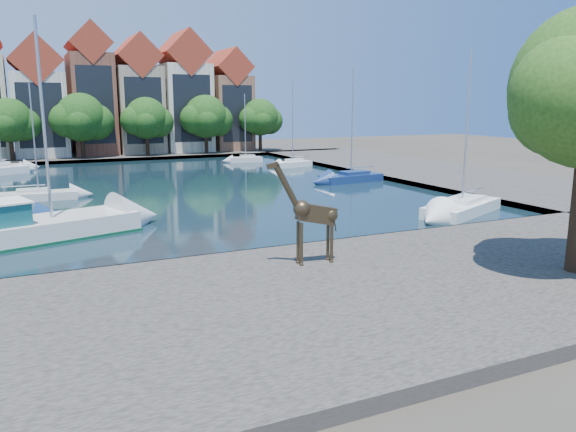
{
  "coord_description": "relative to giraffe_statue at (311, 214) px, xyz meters",
  "views": [
    {
      "loc": [
        -12.79,
        -24.14,
        7.36
      ],
      "look_at": [
        -2.36,
        -2.0,
        2.38
      ],
      "focal_mm": 35.0,
      "sensor_mm": 36.0,
      "label": 1
    }
  ],
  "objects": [
    {
      "name": "ground",
      "position": [
        1.92,
        3.36,
        -2.7
      ],
      "size": [
        160.0,
        160.0,
        0.0
      ],
      "primitive_type": "plane",
      "color": "#38332B",
      "rests_on": "ground"
    },
    {
      "name": "water_basin",
      "position": [
        1.92,
        27.36,
        -2.66
      ],
      "size": [
        38.0,
        50.0,
        0.08
      ],
      "primitive_type": "cube",
      "color": "black",
      "rests_on": "ground"
    },
    {
      "name": "near_quay",
      "position": [
        1.92,
        -3.64,
        -2.45
      ],
      "size": [
        50.0,
        14.0,
        0.5
      ],
      "primitive_type": "cube",
      "color": "#4F4A44",
      "rests_on": "ground"
    },
    {
      "name": "far_quay",
      "position": [
        1.92,
        59.36,
        -2.45
      ],
      "size": [
        60.0,
        16.0,
        0.5
      ],
      "primitive_type": "cube",
      "color": "#4F4A44",
      "rests_on": "ground"
    },
    {
      "name": "right_quay",
      "position": [
        26.92,
        27.36,
        -2.45
      ],
      "size": [
        14.0,
        52.0,
        0.5
      ],
      "primitive_type": "cube",
      "color": "#4F4A44",
      "rests_on": "ground"
    },
    {
      "name": "townhouse_west_inner",
      "position": [
        -8.58,
        59.35,
        4.65
      ],
      "size": [
        6.43,
        9.18,
        15.15
      ],
      "color": "silver",
      "rests_on": "far_quay"
    },
    {
      "name": "townhouse_center",
      "position": [
        -2.08,
        59.34,
        5.67
      ],
      "size": [
        5.44,
        9.18,
        16.93
      ],
      "color": "brown",
      "rests_on": "far_quay"
    },
    {
      "name": "townhouse_east_inner",
      "position": [
        3.92,
        59.34,
        5.04
      ],
      "size": [
        5.94,
        9.18,
        15.79
      ],
      "color": "tan",
      "rests_on": "far_quay"
    },
    {
      "name": "townhouse_east_mid",
      "position": [
        10.42,
        59.34,
        5.41
      ],
      "size": [
        6.43,
        9.18,
        16.65
      ],
      "color": "beige",
      "rests_on": "far_quay"
    },
    {
      "name": "townhouse_east_end",
      "position": [
        16.92,
        59.34,
        4.41
      ],
      "size": [
        5.44,
        9.18,
        14.43
      ],
      "color": "#8C5C43",
      "rests_on": "far_quay"
    },
    {
      "name": "far_tree_west",
      "position": [
        -11.99,
        53.85,
        2.38
      ],
      "size": [
        6.76,
        5.2,
        7.36
      ],
      "color": "#332114",
      "rests_on": "far_quay"
    },
    {
      "name": "far_tree_mid_west",
      "position": [
        -3.97,
        53.85,
        2.6
      ],
      "size": [
        7.8,
        6.0,
        8.0
      ],
      "color": "#332114",
      "rests_on": "far_quay"
    },
    {
      "name": "far_tree_mid_east",
      "position": [
        4.02,
        53.85,
        2.43
      ],
      "size": [
        7.02,
        5.4,
        7.52
      ],
      "color": "#332114",
      "rests_on": "far_quay"
    },
    {
      "name": "far_tree_east",
      "position": [
        12.02,
        53.85,
        2.54
      ],
      "size": [
        7.54,
        5.8,
        7.84
      ],
      "color": "#332114",
      "rests_on": "far_quay"
    },
    {
      "name": "far_tree_far_east",
      "position": [
        20.01,
        53.85,
        2.38
      ],
      "size": [
        6.76,
        5.2,
        7.36
      ],
      "color": "#332114",
      "rests_on": "far_quay"
    },
    {
      "name": "giraffe_statue",
      "position": [
        0.0,
        0.0,
        0.0
      ],
      "size": [
        3.13,
        0.64,
        4.47
      ],
      "color": "#392D1C",
      "rests_on": "near_quay"
    },
    {
      "name": "motorsailer",
      "position": [
        -11.46,
        11.24,
        -1.73
      ],
      "size": [
        12.01,
        6.58,
        11.61
      ],
      "color": "silver",
      "rests_on": "water_basin"
    },
    {
      "name": "sailboat_left_c",
      "position": [
        -10.08,
        25.18,
        -2.15
      ],
      "size": [
        5.47,
        2.06,
        8.61
      ],
      "color": "silver",
      "rests_on": "water_basin"
    },
    {
      "name": "sailboat_left_d",
      "position": [
        -13.08,
        43.26,
        -2.01
      ],
      "size": [
        5.29,
        3.67,
        8.98
      ],
      "color": "white",
      "rests_on": "water_basin"
    },
    {
      "name": "sailboat_left_e",
      "position": [
        -13.08,
        47.36,
        -2.13
      ],
      "size": [
        5.27,
        1.98,
        8.5
      ],
      "color": "silver",
      "rests_on": "water_basin"
    },
    {
      "name": "sailboat_right_a",
      "position": [
        15.15,
        7.36,
        -2.05
      ],
      "size": [
        7.57,
        5.24,
        10.56
      ],
      "color": "white",
      "rests_on": "water_basin"
    },
    {
      "name": "sailboat_right_b",
      "position": [
        16.46,
        23.47,
        -2.07
      ],
      "size": [
        6.21,
        2.74,
        10.16
      ],
      "color": "navy",
      "rests_on": "water_basin"
    },
    {
      "name": "sailboat_right_c",
      "position": [
        16.92,
        36.96,
        -2.1
      ],
      "size": [
        4.72,
        2.32,
        9.7
      ],
      "color": "white",
      "rests_on": "water_basin"
    },
    {
      "name": "sailboat_right_d",
      "position": [
        13.92,
        44.13,
        -2.12
      ],
      "size": [
        4.21,
        2.03,
        8.26
      ],
      "color": "silver",
      "rests_on": "water_basin"
    }
  ]
}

